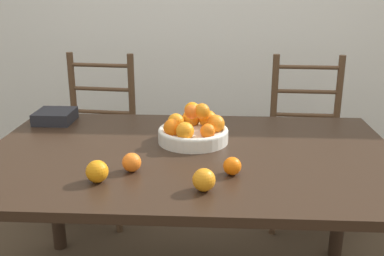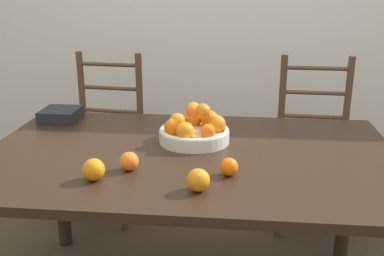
% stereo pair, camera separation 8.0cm
% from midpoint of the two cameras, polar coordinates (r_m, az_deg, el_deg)
% --- Properties ---
extents(dining_table, '(1.65, 1.04, 0.74)m').
position_cam_midpoint_polar(dining_table, '(1.82, 0.99, -5.62)').
color(dining_table, black).
rests_on(dining_table, ground_plane).
extents(fruit_bowl, '(0.30, 0.30, 0.17)m').
position_cam_midpoint_polar(fruit_bowl, '(1.89, 1.54, -0.20)').
color(fruit_bowl, silver).
rests_on(fruit_bowl, dining_table).
extents(orange_loose_0, '(0.07, 0.07, 0.07)m').
position_cam_midpoint_polar(orange_loose_0, '(1.61, -6.58, -4.23)').
color(orange_loose_0, orange).
rests_on(orange_loose_0, dining_table).
extents(orange_loose_1, '(0.08, 0.08, 0.08)m').
position_cam_midpoint_polar(orange_loose_1, '(1.45, 2.40, -6.63)').
color(orange_loose_1, orange).
rests_on(orange_loose_1, dining_table).
extents(orange_loose_2, '(0.08, 0.08, 0.08)m').
position_cam_midpoint_polar(orange_loose_2, '(1.55, -10.94, -5.22)').
color(orange_loose_2, orange).
rests_on(orange_loose_2, dining_table).
extents(orange_loose_3, '(0.06, 0.06, 0.06)m').
position_cam_midpoint_polar(orange_loose_3, '(1.57, 6.17, -4.93)').
color(orange_loose_3, orange).
rests_on(orange_loose_3, dining_table).
extents(chair_left, '(0.46, 0.44, 0.98)m').
position_cam_midpoint_polar(chair_left, '(2.79, -10.27, -1.47)').
color(chair_left, '#513823').
rests_on(chair_left, ground_plane).
extents(chair_right, '(0.44, 0.42, 0.98)m').
position_cam_midpoint_polar(chair_right, '(2.73, 16.00, -2.33)').
color(chair_right, '#513823').
rests_on(chair_right, ground_plane).
extents(book_stack, '(0.17, 0.18, 0.06)m').
position_cam_midpoint_polar(book_stack, '(2.27, -15.38, 1.65)').
color(book_stack, '#232328').
rests_on(book_stack, dining_table).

